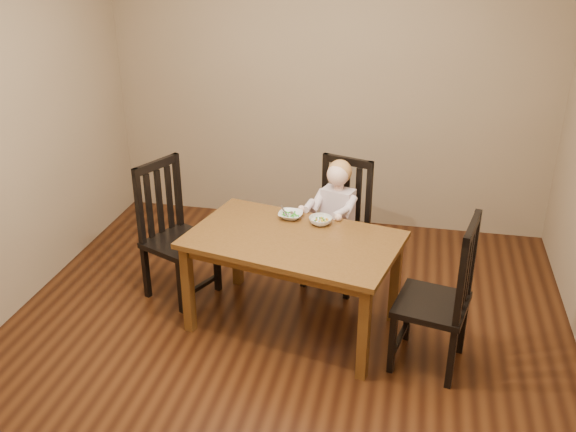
% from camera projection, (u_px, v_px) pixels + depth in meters
% --- Properties ---
extents(room, '(4.01, 4.01, 2.71)m').
position_uv_depth(room, '(281.00, 155.00, 3.90)').
color(room, '#43210E').
rests_on(room, ground).
extents(dining_table, '(1.55, 1.12, 0.70)m').
position_uv_depth(dining_table, '(293.00, 248.00, 4.36)').
color(dining_table, '#513312').
rests_on(dining_table, room).
extents(chair_child, '(0.54, 0.52, 1.00)m').
position_uv_depth(chair_child, '(339.00, 226.00, 5.00)').
color(chair_child, black).
rests_on(chair_child, room).
extents(chair_left, '(0.58, 0.59, 1.05)m').
position_uv_depth(chair_left, '(174.00, 233.00, 4.82)').
color(chair_left, black).
rests_on(chair_left, room).
extents(chair_right, '(0.52, 0.53, 1.05)m').
position_uv_depth(chair_right, '(441.00, 298.00, 4.00)').
color(chair_right, black).
rests_on(chair_right, room).
extents(toddler, '(0.42, 0.47, 0.54)m').
position_uv_depth(toddler, '(337.00, 212.00, 4.90)').
color(toddler, white).
rests_on(toddler, chair_child).
extents(bowl_peas, '(0.19, 0.19, 0.04)m').
position_uv_depth(bowl_peas, '(291.00, 215.00, 4.60)').
color(bowl_peas, white).
rests_on(bowl_peas, dining_table).
extents(bowl_veg, '(0.17, 0.17, 0.05)m').
position_uv_depth(bowl_veg, '(321.00, 221.00, 4.50)').
color(bowl_veg, white).
rests_on(bowl_veg, dining_table).
extents(fork, '(0.08, 0.11, 0.05)m').
position_uv_depth(fork, '(284.00, 212.00, 4.58)').
color(fork, silver).
rests_on(fork, bowl_peas).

